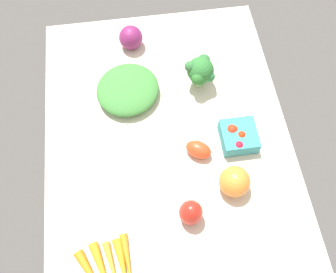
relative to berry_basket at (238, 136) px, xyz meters
The scene contains 9 objects.
tablecloth 21.78cm from the berry_basket, 98.70° to the right, with size 104.00×76.00×2.00cm, color beige.
berry_basket is the anchor object (origin of this frame).
red_onion_center 50.98cm from the berry_basket, 145.56° to the right, with size 8.25×8.25×8.25cm, color #7C235A.
broccoli_head 24.20cm from the berry_basket, 160.08° to the right, with size 10.41×9.53×11.68cm.
bell_pepper_red 28.60cm from the berry_basket, 40.23° to the right, with size 6.55×6.55×9.05cm, color red.
carrot_bunch 53.54cm from the berry_basket, 51.07° to the right, with size 18.74×15.99×2.87cm.
heirloom_tomato_orange 15.56cm from the berry_basket, 17.68° to the right, with size 9.00×9.00×9.00cm, color orange.
leafy_greens_clump 38.54cm from the berry_basket, 124.18° to the right, with size 20.07×20.76×5.70cm, color #3D8238.
roma_tomato 13.05cm from the berry_basket, 78.25° to the right, with size 7.96×5.12×5.12cm, color #E2431F.
Camera 1 is at (51.14, -7.12, 106.84)cm, focal length 40.09 mm.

